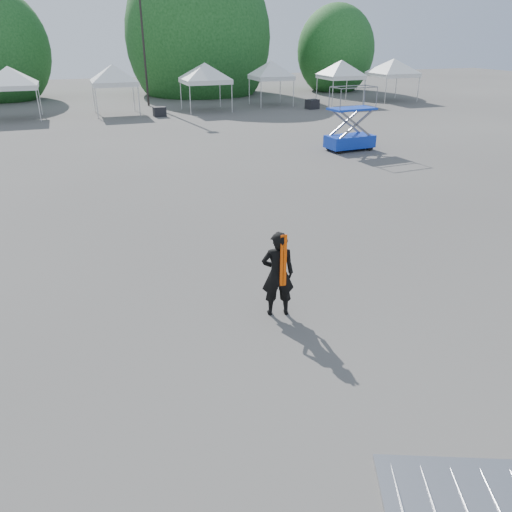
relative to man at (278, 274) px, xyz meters
name	(u,v)px	position (x,y,z in m)	size (l,w,h in m)	color
ground	(241,296)	(-0.48, 0.94, -0.91)	(120.00, 120.00, 0.00)	#474442
light_pole_east	(142,29)	(2.52, 32.94, 4.61)	(0.60, 0.25, 9.80)	black
tree_mid_e	(198,38)	(8.52, 39.94, 3.93)	(5.12, 5.12, 7.79)	#382314
tree_far_e	(336,51)	(21.52, 37.94, 2.72)	(3.84, 3.84, 5.84)	#382314
tent_d	(8,70)	(-6.79, 29.25, 2.15)	(4.65, 4.65, 3.88)	silver
tent_e	(113,68)	(-0.26, 29.17, 2.15)	(4.24, 4.24, 3.88)	silver
tent_f	(205,67)	(6.08, 28.66, 2.15)	(4.58, 4.58, 3.88)	silver
tent_g	(271,64)	(11.66, 29.85, 2.15)	(4.07, 4.07, 3.88)	silver
tent_h	(342,64)	(17.09, 28.65, 2.15)	(4.16, 4.16, 3.88)	silver
tent_extra_8	(394,62)	(22.21, 29.12, 2.15)	(4.68, 4.68, 3.88)	silver
man	(278,274)	(0.00, 0.00, 0.00)	(0.74, 0.58, 1.81)	black
scissor_lift	(351,119)	(9.23, 13.24, 0.60)	(2.39, 1.34, 2.98)	#0B2A96
barrier_mid	(476,495)	(0.64, -4.99, -0.87)	(2.63, 2.01, 0.08)	gray
crate_mid	(160,112)	(2.38, 27.14, -0.58)	(0.83, 0.64, 0.64)	black
crate_east	(312,104)	(13.85, 26.91, -0.56)	(0.89, 0.69, 0.69)	black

